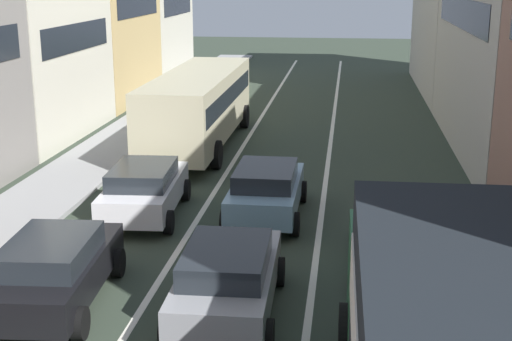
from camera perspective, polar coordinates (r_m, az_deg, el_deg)
sidewalk_left at (r=28.51m, az=-11.40°, el=1.72°), size 2.60×64.00×0.14m
lane_stripe_left at (r=27.36m, az=-1.41°, el=1.30°), size 0.16×60.00×0.01m
lane_stripe_right at (r=27.07m, az=5.73°, el=1.08°), size 0.16×60.00×0.01m
removalist_box_truck at (r=10.13m, az=14.55°, el=-12.66°), size 2.80×7.74×3.58m
sedan_centre_lane_second at (r=14.54m, az=-2.24°, el=-8.40°), size 2.14×4.34×1.49m
wagon_left_lane_second at (r=15.50m, az=-15.54°, el=-7.42°), size 2.30×4.41×1.49m
hatchback_centre_lane_third at (r=20.16m, az=0.81°, el=-1.51°), size 2.07×4.30×1.49m
sedan_left_lane_third at (r=20.49m, az=-8.76°, el=-1.41°), size 2.29×4.41×1.49m
sedan_right_lane_behind_truck at (r=17.10m, az=10.98°, el=-4.95°), size 2.18×4.36×1.49m
bus_mid_queue_primary at (r=28.28m, az=-4.52°, el=5.36°), size 2.80×10.50×2.90m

